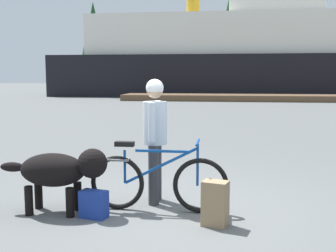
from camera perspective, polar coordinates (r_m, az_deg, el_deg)
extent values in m
plane|color=#595B5B|center=(5.35, 1.25, -11.55)|extent=(160.00, 160.00, 0.00)
torus|color=black|center=(5.19, 4.50, -8.16)|extent=(0.69, 0.06, 0.69)
torus|color=black|center=(5.35, -6.96, -7.72)|extent=(0.69, 0.06, 0.69)
cube|color=navy|center=(5.14, -0.79, -3.47)|extent=(0.68, 0.03, 0.03)
cube|color=navy|center=(5.18, -1.00, -5.48)|extent=(0.91, 0.03, 0.49)
cylinder|color=navy|center=(5.28, -5.94, -5.57)|extent=(0.03, 0.03, 0.42)
cylinder|color=navy|center=(5.13, 4.08, -5.35)|extent=(0.03, 0.03, 0.52)
cube|color=black|center=(5.22, -5.98, -2.46)|extent=(0.24, 0.10, 0.06)
cylinder|color=navy|center=(5.07, 4.10, -2.26)|extent=(0.03, 0.44, 0.03)
cube|color=slate|center=(5.29, -7.22, -4.56)|extent=(0.36, 0.14, 0.02)
cylinder|color=#333338|center=(5.69, -1.59, -6.24)|extent=(0.14, 0.14, 0.79)
cylinder|color=#333338|center=(5.48, -1.98, -6.76)|extent=(0.14, 0.14, 0.79)
cylinder|color=silver|center=(5.47, -1.81, 0.43)|extent=(0.32, 0.32, 0.56)
cylinder|color=silver|center=(5.68, -1.43, 1.01)|extent=(0.09, 0.09, 0.50)
cylinder|color=silver|center=(5.25, -2.22, 0.52)|extent=(0.09, 0.09, 0.50)
sphere|color=tan|center=(5.44, -1.83, 4.92)|extent=(0.22, 0.22, 0.22)
sphere|color=white|center=(5.44, -1.83, 5.24)|extent=(0.23, 0.23, 0.23)
ellipsoid|color=black|center=(5.33, -15.52, -5.81)|extent=(0.82, 0.48, 0.41)
sphere|color=black|center=(5.13, -10.32, -5.06)|extent=(0.36, 0.36, 0.36)
ellipsoid|color=black|center=(5.56, -20.56, -5.28)|extent=(0.32, 0.12, 0.12)
cylinder|color=black|center=(5.44, -12.27, -9.38)|extent=(0.10, 0.10, 0.36)
cylinder|color=black|center=(5.21, -13.29, -10.17)|extent=(0.10, 0.10, 0.36)
cylinder|color=black|center=(5.64, -17.32, -8.96)|extent=(0.10, 0.10, 0.36)
cylinder|color=black|center=(5.41, -18.54, -9.68)|extent=(0.10, 0.10, 0.36)
cube|color=#8C7251|center=(4.81, 6.49, -10.51)|extent=(0.32, 0.27, 0.52)
cube|color=navy|center=(5.13, -10.14, -10.52)|extent=(0.35, 0.25, 0.33)
cube|color=brown|center=(28.62, 13.45, 3.77)|extent=(19.45, 2.95, 0.40)
cube|color=black|center=(35.45, 9.20, 6.78)|extent=(29.72, 8.15, 3.28)
cube|color=silver|center=(35.59, 9.30, 12.01)|extent=(23.77, 6.85, 3.20)
cube|color=silver|center=(36.09, 14.29, 15.82)|extent=(7.13, 4.89, 1.80)
cylinder|color=#BF8C19|center=(36.06, 3.47, 16.51)|extent=(1.10, 1.10, 2.40)
cylinder|color=#4C331E|center=(54.82, -10.06, 6.65)|extent=(0.31, 0.31, 3.00)
cone|color=#19471E|center=(55.07, -10.18, 12.34)|extent=(3.55, 3.55, 7.92)
cylinder|color=#4C331E|center=(52.67, 8.22, 6.78)|extent=(0.45, 0.45, 3.18)
cone|color=#19471E|center=(52.95, 8.33, 12.83)|extent=(3.62, 3.62, 7.99)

